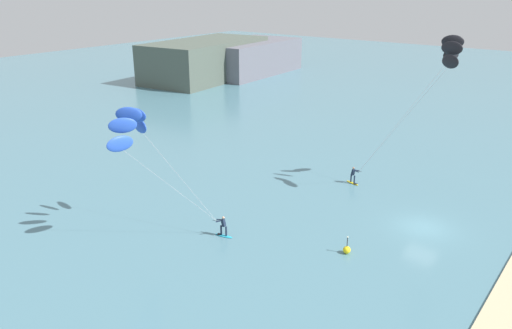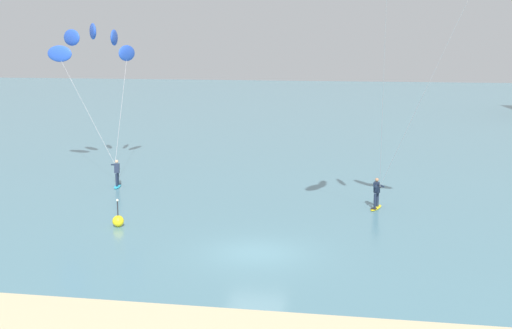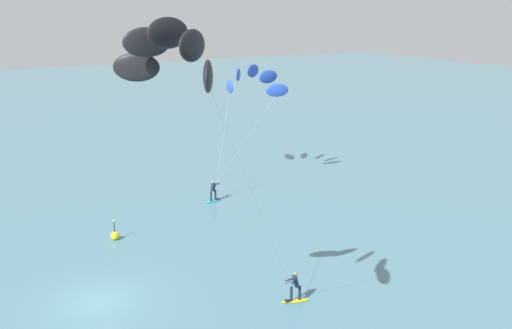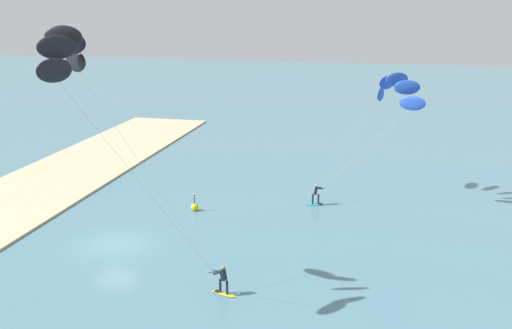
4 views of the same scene
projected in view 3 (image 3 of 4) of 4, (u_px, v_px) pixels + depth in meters
name	position (u px, v px, depth m)	size (l,w,h in m)	color
ground_plane	(98.00, 302.00, 27.90)	(240.00, 240.00, 0.00)	slate
kitesurfer_nearshore	(176.00, 67.00, 19.53)	(5.37, 9.33, 14.28)	yellow
kitesurfer_mid_water	(252.00, 84.00, 45.56)	(6.81, 8.59, 10.02)	#23ADD1
marker_buoy	(115.00, 235.00, 35.36)	(0.56, 0.56, 1.38)	yellow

